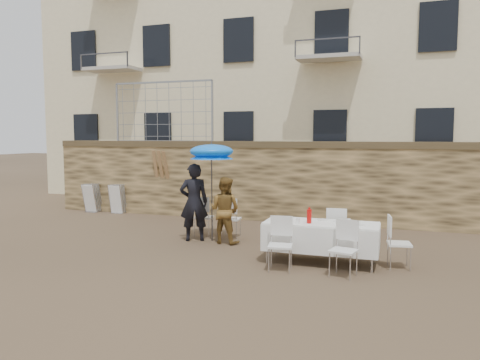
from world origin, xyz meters
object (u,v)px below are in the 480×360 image
(banquet_table, at_px, (321,225))
(table_chair_back, at_px, (337,230))
(umbrella, at_px, (212,154))
(couple_chair_right, at_px, (231,218))
(man_suit, at_px, (194,202))
(woman_dress, at_px, (225,210))
(table_chair_front_left, at_px, (280,244))
(chair_stack_right, at_px, (120,198))
(couple_chair_left, at_px, (204,216))
(table_chair_side, at_px, (399,242))
(soda_bottle, at_px, (309,216))
(chair_stack_left, at_px, (95,197))
(table_chair_front_right, at_px, (343,249))

(banquet_table, height_order, table_chair_back, table_chair_back)
(umbrella, relative_size, couple_chair_right, 2.18)
(man_suit, height_order, woman_dress, man_suit)
(table_chair_front_left, relative_size, chair_stack_right, 1.04)
(table_chair_front_left, height_order, table_chair_back, same)
(couple_chair_right, xyz_separation_m, chair_stack_right, (-4.50, 2.27, -0.02))
(couple_chair_left, relative_size, table_chair_front_left, 1.00)
(banquet_table, bearing_deg, umbrella, 157.86)
(table_chair_back, height_order, table_chair_side, same)
(soda_bottle, distance_m, table_chair_back, 1.11)
(woman_dress, relative_size, umbrella, 0.71)
(chair_stack_left, bearing_deg, soda_bottle, -27.62)
(banquet_table, bearing_deg, chair_stack_left, 153.88)
(woman_dress, xyz_separation_m, soda_bottle, (2.10, -1.13, 0.16))
(banquet_table, bearing_deg, soda_bottle, -143.13)
(banquet_table, height_order, chair_stack_left, chair_stack_left)
(table_chair_back, xyz_separation_m, table_chair_side, (1.20, -0.70, 0.00))
(banquet_table, bearing_deg, man_suit, 162.22)
(table_chair_front_right, bearing_deg, chair_stack_right, 161.52)
(man_suit, distance_m, table_chair_back, 3.28)
(banquet_table, relative_size, table_chair_front_right, 2.19)
(woman_dress, height_order, chair_stack_left, woman_dress)
(couple_chair_left, bearing_deg, table_chair_side, 156.99)
(woman_dress, distance_m, banquet_table, 2.50)
(umbrella, relative_size, chair_stack_left, 2.28)
(man_suit, distance_m, couple_chair_right, 0.98)
(umbrella, height_order, soda_bottle, umbrella)
(table_chair_back, bearing_deg, couple_chair_left, -15.01)
(man_suit, xyz_separation_m, table_chair_back, (3.25, -0.18, -0.41))
(table_chair_front_right, bearing_deg, woman_dress, 161.58)
(table_chair_front_right, xyz_separation_m, table_chair_back, (-0.30, 1.55, 0.00))
(table_chair_back, distance_m, chair_stack_right, 7.66)
(couple_chair_left, xyz_separation_m, chair_stack_left, (-4.70, 2.27, -0.02))
(table_chair_front_right, bearing_deg, table_chair_side, 56.64)
(table_chair_front_right, bearing_deg, couple_chair_right, 154.62)
(couple_chair_left, xyz_separation_m, chair_stack_right, (-3.80, 2.27, -0.02))
(man_suit, relative_size, table_chair_side, 1.85)
(couple_chair_left, height_order, table_chair_front_right, same)
(banquet_table, height_order, table_chair_front_right, table_chair_front_right)
(soda_bottle, distance_m, chair_stack_left, 8.53)
(couple_chair_left, height_order, couple_chair_right, same)
(woman_dress, distance_m, table_chair_side, 3.81)
(woman_dress, xyz_separation_m, couple_chair_right, (-0.05, 0.55, -0.26))
(table_chair_front_right, xyz_separation_m, chair_stack_right, (-7.35, 4.55, -0.02))
(soda_bottle, bearing_deg, banquet_table, 36.87)
(couple_chair_left, distance_m, table_chair_front_right, 4.21)
(woman_dress, bearing_deg, couple_chair_right, -75.55)
(man_suit, distance_m, chair_stack_right, 4.75)
(chair_stack_left, bearing_deg, table_chair_back, -20.67)
(couple_chair_right, xyz_separation_m, table_chair_front_left, (1.75, -2.28, 0.00))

